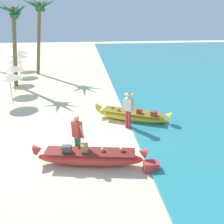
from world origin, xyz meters
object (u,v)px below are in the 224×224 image
(boat_yellow_midground, at_px, (132,116))
(palm_tree_tall_inland, at_px, (14,20))
(boat_red_foreground, at_px, (90,157))
(palm_tree_mid_cluster, at_px, (39,13))
(person_vendor_hatted, at_px, (128,107))
(cooler_box, at_px, (151,166))
(person_tourist_customer, at_px, (77,135))

(boat_yellow_midground, distance_m, palm_tree_tall_inland, 11.37)
(boat_red_foreground, height_order, palm_tree_tall_inland, palm_tree_tall_inland)
(boat_yellow_midground, relative_size, palm_tree_mid_cluster, 0.59)
(person_vendor_hatted, distance_m, cooler_box, 3.74)
(person_vendor_hatted, distance_m, palm_tree_tall_inland, 11.45)
(boat_yellow_midground, bearing_deg, palm_tree_tall_inland, 133.05)
(cooler_box, bearing_deg, palm_tree_mid_cluster, 111.25)
(person_tourist_customer, relative_size, palm_tree_tall_inland, 0.30)
(person_vendor_hatted, xyz_separation_m, cooler_box, (0.19, -3.63, -0.90))
(cooler_box, bearing_deg, boat_red_foreground, 164.88)
(palm_tree_tall_inland, height_order, palm_tree_mid_cluster, palm_tree_mid_cluster)
(palm_tree_tall_inland, distance_m, palm_tree_mid_cluster, 4.05)
(person_vendor_hatted, distance_m, person_tourist_customer, 3.43)
(boat_red_foreground, height_order, person_vendor_hatted, person_vendor_hatted)
(boat_yellow_midground, height_order, palm_tree_mid_cluster, palm_tree_mid_cluster)
(palm_tree_mid_cluster, bearing_deg, palm_tree_tall_inland, -108.04)
(boat_red_foreground, height_order, person_tourist_customer, person_tourist_customer)
(palm_tree_mid_cluster, bearing_deg, cooler_box, -70.27)
(boat_yellow_midground, height_order, palm_tree_tall_inland, palm_tree_tall_inland)
(palm_tree_tall_inland, relative_size, palm_tree_mid_cluster, 0.93)
(boat_red_foreground, relative_size, person_tourist_customer, 2.37)
(boat_red_foreground, bearing_deg, boat_yellow_midground, 58.74)
(cooler_box, bearing_deg, person_tourist_customer, 157.08)
(boat_red_foreground, xyz_separation_m, palm_tree_mid_cluster, (-3.57, 15.29, 4.88))
(boat_red_foreground, distance_m, boat_yellow_midground, 4.47)
(boat_red_foreground, distance_m, cooler_box, 2.24)
(cooler_box, bearing_deg, person_vendor_hatted, 94.48)
(boat_yellow_midground, distance_m, person_tourist_customer, 4.35)
(person_tourist_customer, xyz_separation_m, palm_tree_tall_inland, (-4.39, 10.93, 3.73))
(boat_red_foreground, height_order, boat_yellow_midground, boat_red_foreground)
(person_vendor_hatted, bearing_deg, boat_red_foreground, -123.16)
(boat_yellow_midground, xyz_separation_m, cooler_box, (-0.18, -4.46, -0.11))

